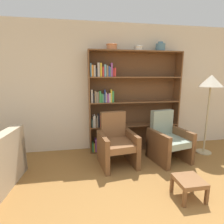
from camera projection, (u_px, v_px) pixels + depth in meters
wall_back at (127, 88)px, 3.96m from camera, size 12.00×0.06×2.75m
bookshelf at (126, 103)px, 3.85m from camera, size 2.01×0.30×2.16m
bowl_stoneware at (112, 47)px, 3.54m from camera, size 0.23×0.23×0.12m
bowl_slate at (139, 48)px, 3.64m from camera, size 0.18×0.18×0.09m
vase_tall at (160, 47)px, 3.71m from camera, size 0.20×0.20×0.19m
armchair_leather at (116, 143)px, 3.29m from camera, size 0.72×0.75×0.97m
armchair_cushioned at (168, 140)px, 3.46m from camera, size 0.77×0.80×0.97m
floor_lamp at (211, 85)px, 3.56m from camera, size 0.47×0.47×1.67m
footstool at (189, 182)px, 2.37m from camera, size 0.36×0.36×0.28m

